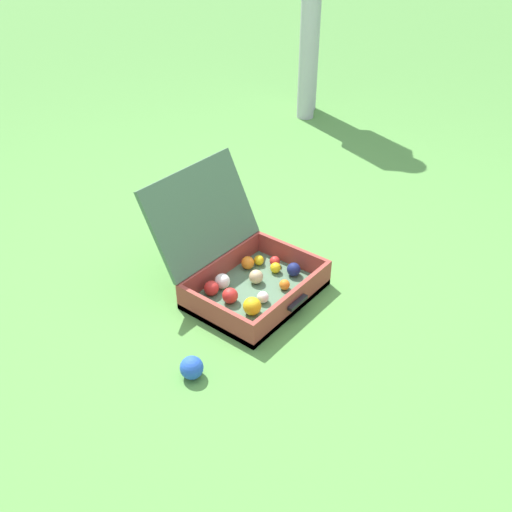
# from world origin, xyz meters

# --- Properties ---
(ground_plane) EXTENTS (16.00, 16.00, 0.00)m
(ground_plane) POSITION_xyz_m (0.00, 0.00, 0.00)
(ground_plane) COLOR #569342
(open_suitcase) EXTENTS (0.52, 0.60, 0.47)m
(open_suitcase) POSITION_xyz_m (0.03, 0.11, 0.11)
(open_suitcase) COLOR #4C7051
(open_suitcase) RESTS_ON ground
(stray_ball_on_grass) EXTENTS (0.08, 0.08, 0.08)m
(stray_ball_on_grass) POSITION_xyz_m (-0.46, -0.08, 0.04)
(stray_ball_on_grass) COLOR blue
(stray_ball_on_grass) RESTS_ON ground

